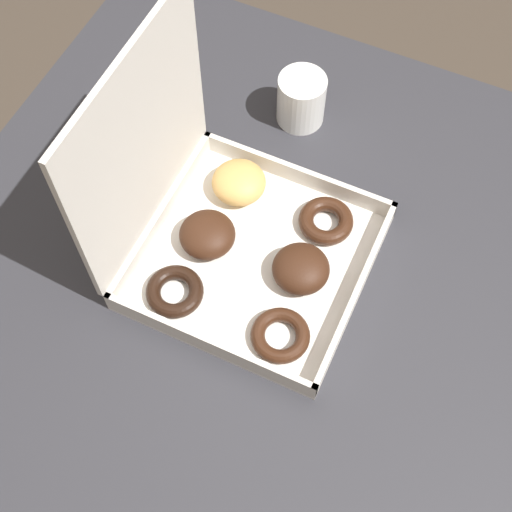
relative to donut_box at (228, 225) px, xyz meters
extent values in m
plane|color=#42382D|center=(-0.03, -0.10, -0.80)|extent=(8.00, 8.00, 0.00)
cube|color=#2D2D33|center=(-0.03, -0.10, -0.08)|extent=(0.98, 1.03, 0.03)
cylinder|color=#2D2D33|center=(0.41, 0.37, -0.44)|extent=(0.06, 0.06, 0.70)
cube|color=silver|center=(-0.01, -0.04, -0.06)|extent=(0.30, 0.31, 0.01)
cube|color=beige|center=(-0.01, -0.19, -0.04)|extent=(0.30, 0.01, 0.03)
cube|color=beige|center=(-0.01, 0.10, -0.04)|extent=(0.30, 0.01, 0.03)
cube|color=beige|center=(-0.15, -0.04, -0.04)|extent=(0.01, 0.31, 0.03)
cube|color=beige|center=(0.14, -0.04, -0.04)|extent=(0.01, 0.31, 0.03)
cube|color=beige|center=(-0.01, 0.11, 0.13)|extent=(0.30, 0.01, 0.30)
torus|color=#381E11|center=(-0.10, -0.12, -0.05)|extent=(0.08, 0.08, 0.02)
ellipsoid|color=#381E11|center=(0.00, -0.11, -0.03)|extent=(0.08, 0.08, 0.04)
torus|color=#381E11|center=(0.09, -0.11, -0.04)|extent=(0.08, 0.08, 0.02)
torus|color=black|center=(-0.10, 0.03, -0.05)|extent=(0.08, 0.08, 0.02)
ellipsoid|color=#381E11|center=(-0.01, 0.03, -0.03)|extent=(0.08, 0.08, 0.04)
ellipsoid|color=tan|center=(0.09, 0.03, -0.03)|extent=(0.08, 0.08, 0.04)
cylinder|color=white|center=(0.26, 0.00, -0.02)|extent=(0.08, 0.08, 0.08)
cylinder|color=black|center=(0.26, 0.00, 0.02)|extent=(0.06, 0.06, 0.01)
camera|label=1|loc=(-0.44, -0.24, 0.83)|focal=50.00mm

